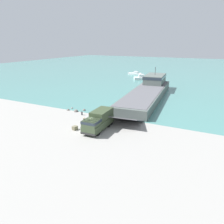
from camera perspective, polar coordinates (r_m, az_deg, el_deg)
name	(u,v)px	position (r m, az deg, el deg)	size (l,w,h in m)	color
ground_plane	(89,129)	(37.92, -6.08, -4.52)	(240.00, 240.00, 0.00)	gray
water_surface	(184,69)	(129.03, 18.39, 10.59)	(240.00, 180.00, 0.01)	#477F7A
landing_craft	(148,90)	(60.83, 9.49, 5.56)	(11.48, 40.55, 7.10)	#56605B
military_truck	(99,120)	(37.29, -3.52, -2.17)	(3.00, 7.58, 3.13)	#3D4C33
soldier_on_ramp	(84,122)	(38.53, -7.26, -2.49)	(0.50, 0.41, 1.83)	#3D4C33
moored_boat_a	(142,78)	(88.72, 7.94, 8.84)	(7.12, 5.45, 2.11)	white
moored_boat_b	(135,74)	(102.15, 6.03, 9.97)	(6.35, 2.93, 1.51)	white
mooring_bollard	(82,113)	(45.26, -7.88, -0.26)	(0.34, 0.34, 0.78)	#333338
cargo_crate	(75,128)	(37.93, -9.66, -4.12)	(0.68, 0.81, 0.68)	#6B664C
shoreline_rock_a	(68,110)	(48.99, -11.37, 0.44)	(0.65, 0.65, 0.65)	#66605B
shoreline_rock_b	(76,112)	(47.75, -9.39, 0.10)	(0.96, 0.96, 0.96)	#66605B
shoreline_rock_c	(84,110)	(48.34, -7.30, 0.42)	(0.68, 0.68, 0.68)	#66605B
shoreline_rock_d	(72,108)	(50.21, -10.40, 0.93)	(0.51, 0.51, 0.51)	gray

